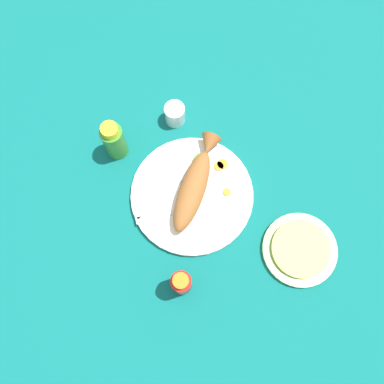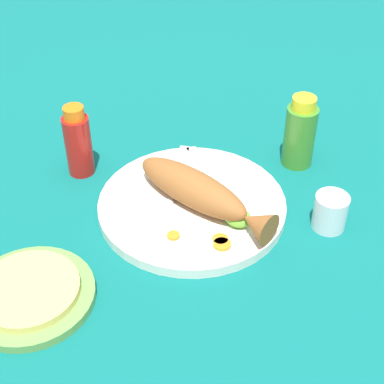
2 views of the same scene
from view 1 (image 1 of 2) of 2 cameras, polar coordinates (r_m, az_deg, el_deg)
name	(u,v)px [view 1 (image 1 of 2)]	position (r m, az deg, el deg)	size (l,w,h in m)	color
ground_plane	(192,196)	(1.09, 0.00, -0.57)	(4.00, 4.00, 0.00)	#0C605B
main_plate	(192,195)	(1.08, 0.00, -0.44)	(0.31, 0.31, 0.02)	white
fried_fish	(194,184)	(1.05, 0.32, 1.04)	(0.26, 0.07, 0.06)	#935628
fork_near	(167,214)	(1.06, -3.32, -2.90)	(0.11, 0.16, 0.00)	silver
fork_far	(160,196)	(1.08, -4.28, -0.59)	(0.17, 0.10, 0.00)	silver
carrot_slice_near	(227,192)	(1.08, 4.68, -0.03)	(0.02, 0.02, 0.00)	orange
carrot_slice_mid	(222,164)	(1.10, 4.08, 3.75)	(0.03, 0.03, 0.00)	orange
carrot_slice_far	(219,166)	(1.10, 3.60, 3.45)	(0.02, 0.02, 0.00)	orange
lime_wedge_main	(201,161)	(1.09, 1.18, 4.20)	(0.05, 0.04, 0.02)	#6BB233
hot_sauce_bottle_red	(181,283)	(0.99, -1.43, -12.05)	(0.05, 0.05, 0.13)	#B21914
hot_sauce_bottle_green	(114,140)	(1.09, -10.35, 6.79)	(0.06, 0.06, 0.14)	#3D8428
salt_cup	(175,115)	(1.15, -2.30, 10.27)	(0.05, 0.05, 0.06)	silver
tortilla_plate	(299,250)	(1.09, 14.13, -7.48)	(0.18, 0.18, 0.01)	#6B9E4C
tortilla_stack	(301,249)	(1.08, 14.30, -7.36)	(0.14, 0.14, 0.01)	#E0C666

